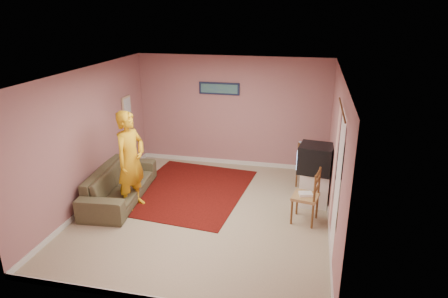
% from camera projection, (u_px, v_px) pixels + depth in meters
% --- Properties ---
extents(ground, '(5.00, 5.00, 0.00)m').
position_uv_depth(ground, '(205.00, 212.00, 7.47)').
color(ground, tan).
rests_on(ground, ground).
extents(wall_back, '(4.50, 0.02, 2.60)m').
position_uv_depth(wall_back, '(232.00, 112.00, 9.33)').
color(wall_back, '#9F6B68').
rests_on(wall_back, ground).
extents(wall_front, '(4.50, 0.02, 2.60)m').
position_uv_depth(wall_front, '(149.00, 215.00, 4.73)').
color(wall_front, '#9F6B68').
rests_on(wall_front, ground).
extents(wall_left, '(0.02, 5.00, 2.60)m').
position_uv_depth(wall_left, '(89.00, 138.00, 7.49)').
color(wall_left, '#9F6B68').
rests_on(wall_left, ground).
extents(wall_right, '(0.02, 5.00, 2.60)m').
position_uv_depth(wall_right, '(336.00, 156.00, 6.57)').
color(wall_right, '#9F6B68').
rests_on(wall_right, ground).
extents(ceiling, '(4.50, 5.00, 0.02)m').
position_uv_depth(ceiling, '(203.00, 73.00, 6.59)').
color(ceiling, silver).
rests_on(ceiling, wall_back).
extents(baseboard_back, '(4.50, 0.02, 0.10)m').
position_uv_depth(baseboard_back, '(232.00, 162.00, 9.74)').
color(baseboard_back, silver).
rests_on(baseboard_back, ground).
extents(baseboard_left, '(0.02, 5.00, 0.10)m').
position_uv_depth(baseboard_left, '(96.00, 198.00, 7.91)').
color(baseboard_left, silver).
rests_on(baseboard_left, ground).
extents(baseboard_right, '(0.02, 5.00, 0.10)m').
position_uv_depth(baseboard_right, '(329.00, 223.00, 6.99)').
color(baseboard_right, silver).
rests_on(baseboard_right, ground).
extents(window, '(0.01, 1.10, 1.50)m').
position_uv_depth(window, '(339.00, 168.00, 5.69)').
color(window, black).
rests_on(window, wall_right).
extents(curtain_sheer, '(0.01, 0.75, 2.10)m').
position_uv_depth(curtain_sheer, '(337.00, 185.00, 5.63)').
color(curtain_sheer, white).
rests_on(curtain_sheer, wall_right).
extents(curtain_floral, '(0.01, 0.35, 2.10)m').
position_uv_depth(curtain_floral, '(334.00, 167.00, 6.27)').
color(curtain_floral, '#F1E7CD').
rests_on(curtain_floral, wall_right).
extents(curtain_rod, '(0.02, 1.40, 0.02)m').
position_uv_depth(curtain_rod, '(342.00, 109.00, 5.41)').
color(curtain_rod, brown).
rests_on(curtain_rod, wall_right).
extents(picture_back, '(0.95, 0.04, 0.28)m').
position_uv_depth(picture_back, '(219.00, 89.00, 9.17)').
color(picture_back, '#141C39').
rests_on(picture_back, wall_back).
extents(picture_left, '(0.04, 0.38, 0.42)m').
position_uv_depth(picture_left, '(127.00, 106.00, 8.87)').
color(picture_left, '#C7AC89').
rests_on(picture_left, wall_left).
extents(area_rug, '(2.50, 3.00, 0.01)m').
position_uv_depth(area_rug, '(189.00, 190.00, 8.34)').
color(area_rug, black).
rests_on(area_rug, ground).
extents(tv_cabinet, '(0.53, 0.48, 0.68)m').
position_uv_depth(tv_cabinet, '(313.00, 188.00, 7.67)').
color(tv_cabinet, white).
rests_on(tv_cabinet, ground).
extents(crt_tv, '(0.69, 0.63, 0.53)m').
position_uv_depth(crt_tv, '(316.00, 159.00, 7.47)').
color(crt_tv, black).
rests_on(crt_tv, tv_cabinet).
extents(chair_a, '(0.41, 0.39, 0.48)m').
position_uv_depth(chair_a, '(306.00, 161.00, 8.46)').
color(chair_a, tan).
rests_on(chair_a, ground).
extents(dvd_player, '(0.40, 0.31, 0.06)m').
position_uv_depth(dvd_player, '(306.00, 163.00, 8.48)').
color(dvd_player, '#A2A2A6').
rests_on(dvd_player, chair_a).
extents(blue_throw, '(0.36, 0.04, 0.38)m').
position_uv_depth(blue_throw, '(307.00, 150.00, 8.58)').
color(blue_throw, '#89A1E0').
rests_on(blue_throw, chair_a).
extents(chair_b, '(0.51, 0.53, 0.54)m').
position_uv_depth(chair_b, '(306.00, 190.00, 6.96)').
color(chair_b, tan).
rests_on(chair_b, ground).
extents(game_console, '(0.26, 0.21, 0.05)m').
position_uv_depth(game_console, '(306.00, 194.00, 6.98)').
color(game_console, white).
rests_on(game_console, chair_b).
extents(sofa, '(1.07, 2.27, 0.64)m').
position_uv_depth(sofa, '(120.00, 184.00, 7.90)').
color(sofa, '#4C482E').
rests_on(sofa, ground).
extents(person, '(0.62, 0.78, 1.89)m').
position_uv_depth(person, '(131.00, 161.00, 7.38)').
color(person, gold).
rests_on(person, ground).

